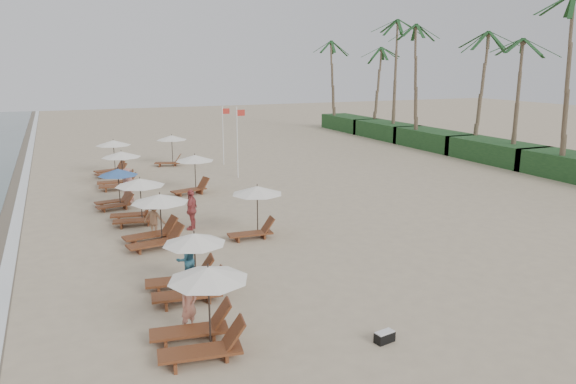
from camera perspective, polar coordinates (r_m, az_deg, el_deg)
name	(u,v)px	position (r m, az deg, el deg)	size (l,w,h in m)	color
ground	(330,262)	(20.88, 4.40, -7.37)	(160.00, 160.00, 0.00)	tan
foam_line	(16,226)	(28.29, -26.64, -3.22)	(0.50, 140.00, 0.02)	white
shrub_hedge	(495,151)	(44.99, 20.90, 3.99)	(3.20, 53.00, 1.60)	#193D1C
palm_row	(496,29)	(45.18, 20.97, 15.65)	(7.00, 52.00, 12.30)	brown
lounger_station_0	(199,314)	(14.63, -9.34, -12.51)	(2.67, 2.24, 2.27)	brown
lounger_station_1	(186,269)	(17.99, -10.66, -7.92)	(2.69, 2.30, 2.07)	brown
lounger_station_2	(154,221)	(23.09, -13.84, -2.99)	(2.81, 2.35, 2.15)	brown
lounger_station_3	(136,201)	(26.61, -15.65, -0.89)	(2.68, 2.32, 2.12)	brown
lounger_station_4	(115,188)	(29.75, -17.66, 0.40)	(2.37, 2.04, 2.06)	brown
lounger_station_5	(118,171)	(34.43, -17.40, 2.14)	(2.75, 2.33, 2.24)	brown
lounger_station_6	(111,157)	(38.62, -18.05, 3.46)	(2.62, 2.31, 2.38)	brown
inland_station_0	(254,206)	(23.44, -3.55, -1.48)	(2.66, 2.24, 2.22)	brown
inland_station_1	(192,171)	(31.93, -10.03, 2.19)	(2.79, 2.24, 2.22)	brown
inland_station_2	(170,146)	(41.31, -12.26, 4.70)	(2.63, 2.24, 2.22)	brown
beachgoer_near	(189,304)	(15.75, -10.35, -11.50)	(0.58, 0.38, 1.59)	tan
beachgoer_mid_a	(187,260)	(19.17, -10.57, -7.00)	(0.75, 0.59, 1.55)	teal
beachgoer_mid_b	(154,218)	(24.39, -13.84, -2.69)	(1.04, 0.60, 1.61)	#936A4B
beachgoer_far_a	(192,210)	(25.00, -10.05, -1.82)	(1.09, 0.45, 1.86)	#AB4444
beachgoer_far_b	(128,185)	(30.95, -16.45, 0.74)	(0.91, 0.59, 1.86)	#A8695B
duffel_bag	(385,337)	(15.42, 10.08, -14.70)	(0.59, 0.37, 0.31)	black
flag_pole_near	(238,139)	(35.93, -5.29, 5.57)	(0.59, 0.08, 4.67)	silver
flag_pole_far	(223,132)	(40.85, -6.78, 6.23)	(0.60, 0.08, 4.38)	silver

